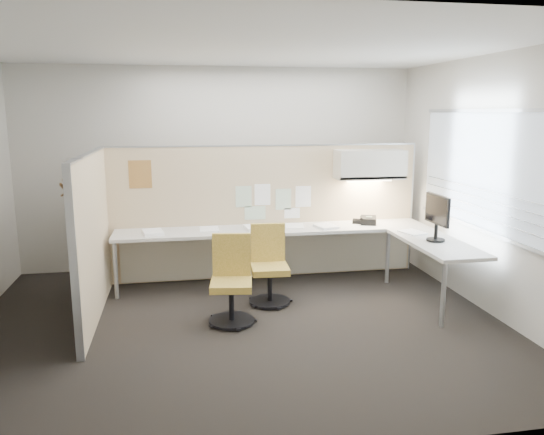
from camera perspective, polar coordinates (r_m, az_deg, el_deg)
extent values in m
cube|color=black|center=(5.70, -3.49, -11.37)|extent=(5.50, 4.50, 0.01)
cube|color=white|center=(5.29, -3.87, 17.97)|extent=(5.50, 4.50, 0.01)
cube|color=beige|center=(7.54, -5.65, 5.25)|extent=(5.50, 0.02, 2.80)
cube|color=beige|center=(3.13, 1.08, -3.28)|extent=(5.50, 0.02, 2.80)
cube|color=beige|center=(6.25, 22.28, 3.22)|extent=(0.02, 4.50, 2.80)
cube|color=#97A3AF|center=(6.22, 22.19, 4.58)|extent=(0.01, 2.80, 1.30)
cube|color=beige|center=(7.04, -0.67, 0.56)|extent=(4.10, 0.06, 1.75)
cube|color=beige|center=(5.94, -18.72, -2.08)|extent=(0.06, 2.20, 1.75)
cube|color=beige|center=(6.76, 0.22, -1.31)|extent=(4.00, 0.60, 0.04)
cube|color=beige|center=(6.35, 17.25, -2.67)|extent=(0.60, 1.47, 0.04)
cube|color=beige|center=(7.11, -0.18, -3.72)|extent=(3.90, 0.02, 0.64)
cylinder|color=#A5A8AA|center=(6.55, -16.47, -5.51)|extent=(0.05, 0.05, 0.69)
cylinder|color=#A5A8AA|center=(5.76, 17.94, -7.93)|extent=(0.05, 0.05, 0.69)
cylinder|color=#A5A8AA|center=(7.03, 12.34, -4.17)|extent=(0.05, 0.05, 0.69)
cube|color=beige|center=(7.10, 10.47, 5.64)|extent=(0.90, 0.36, 0.38)
cube|color=#FFEABF|center=(7.12, 10.41, 3.96)|extent=(0.60, 0.06, 0.02)
cube|color=#8CBF8C|center=(6.93, -3.08, 2.25)|extent=(0.21, 0.00, 0.28)
cube|color=white|center=(6.96, -1.03, 2.48)|extent=(0.21, 0.00, 0.28)
cube|color=#8CBF8C|center=(7.02, 1.23, 1.97)|extent=(0.21, 0.00, 0.28)
cube|color=white|center=(7.07, 3.37, 2.27)|extent=(0.21, 0.00, 0.28)
cube|color=#8CBF8C|center=(6.98, -1.84, 0.51)|extent=(0.28, 0.00, 0.18)
cube|color=white|center=(7.08, 2.17, 0.48)|extent=(0.21, 0.00, 0.14)
cube|color=orange|center=(6.85, -14.00, 4.53)|extent=(0.28, 0.00, 0.35)
cylinder|color=black|center=(5.70, -4.35, -10.99)|extent=(0.48, 0.48, 0.03)
cylinder|color=black|center=(5.64, -4.38, -9.25)|extent=(0.06, 0.06, 0.37)
cube|color=#E2B654|center=(5.56, -4.41, -7.21)|extent=(0.48, 0.48, 0.07)
cube|color=#E2B654|center=(5.68, -4.37, -3.99)|extent=(0.41, 0.11, 0.46)
cylinder|color=black|center=(6.23, -0.23, -9.00)|extent=(0.47, 0.47, 0.03)
cylinder|color=black|center=(6.17, -0.23, -7.41)|extent=(0.05, 0.05, 0.36)
cube|color=#E2B654|center=(6.10, -0.24, -5.55)|extent=(0.44, 0.44, 0.07)
cube|color=#E2B654|center=(6.22, -0.46, -2.69)|extent=(0.40, 0.08, 0.46)
cylinder|color=black|center=(6.36, 17.17, -2.31)|extent=(0.21, 0.21, 0.02)
cylinder|color=black|center=(6.34, 17.22, -1.52)|extent=(0.04, 0.04, 0.19)
cube|color=black|center=(6.29, 17.36, 0.81)|extent=(0.04, 0.50, 0.34)
cube|color=black|center=(6.29, 17.36, 0.81)|extent=(0.01, 0.46, 0.29)
cube|color=black|center=(7.09, 10.32, -0.33)|extent=(0.25, 0.25, 0.12)
cylinder|color=black|center=(7.07, 9.59, -0.05)|extent=(0.09, 0.17, 0.04)
cube|color=black|center=(7.10, 9.20, -0.48)|extent=(0.15, 0.08, 0.05)
cube|color=black|center=(7.14, 9.10, -0.38)|extent=(0.12, 0.10, 0.06)
cube|color=silver|center=(5.11, -20.48, 5.96)|extent=(0.14, 0.02, 0.02)
cylinder|color=silver|center=(5.14, -21.19, 4.98)|extent=(0.02, 0.02, 0.14)
cube|color=#AD7F4C|center=(5.15, -21.08, 3.54)|extent=(0.02, 0.42, 0.12)
cube|color=#AD7F4C|center=(5.19, -21.32, 3.13)|extent=(0.02, 0.42, 0.12)
cube|color=#909299|center=(5.21, -20.82, -3.16)|extent=(0.01, 0.07, 1.05)
cube|color=white|center=(6.61, -12.70, -1.56)|extent=(0.28, 0.34, 0.04)
cube|color=white|center=(6.70, -6.77, -1.27)|extent=(0.23, 0.30, 0.02)
cube|color=white|center=(6.67, -1.91, -1.13)|extent=(0.26, 0.32, 0.05)
cube|color=white|center=(6.85, 2.44, -0.93)|extent=(0.28, 0.34, 0.01)
cube|color=white|center=(6.83, 5.82, -0.94)|extent=(0.29, 0.34, 0.03)
cube|color=white|center=(6.71, 14.87, -1.55)|extent=(0.31, 0.35, 0.02)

